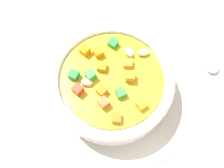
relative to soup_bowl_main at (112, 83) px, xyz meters
The scene contains 3 objects.
ground_plane 4.17cm from the soup_bowl_main, 17.76° to the right, with size 140.00×140.00×2.00cm, color #BAB2A0.
soup_bowl_main is the anchor object (origin of this frame).
spoon 16.92cm from the soup_bowl_main, ahead, with size 2.31×19.77×1.09cm.
Camera 1 is at (0.51, -14.67, 38.84)cm, focal length 40.79 mm.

